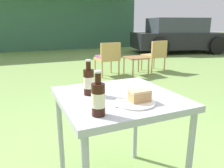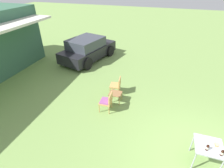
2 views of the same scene
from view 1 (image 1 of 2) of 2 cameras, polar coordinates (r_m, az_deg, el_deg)
cabin_building at (r=12.41m, az=-18.63°, el=16.79°), size 9.35×4.68×3.30m
parked_car at (r=9.99m, az=16.91°, el=11.87°), size 4.24×2.73×1.44m
wicker_chair_cushioned at (r=5.15m, az=-1.09°, el=7.15°), size 0.52×0.49×0.80m
wicker_chair_plain at (r=5.77m, az=11.28°, el=7.77°), size 0.55×0.52×0.80m
garden_side_table at (r=5.32m, az=6.32°, el=6.48°), size 0.47×0.51×0.43m
patio_table at (r=1.45m, az=1.61°, el=-6.11°), size 0.74×0.75×0.76m
cake_on_plate at (r=1.28m, az=6.64°, el=-3.88°), size 0.24×0.24×0.08m
cola_bottle_near at (r=1.41m, az=-6.07°, el=0.68°), size 0.07×0.07×0.23m
cola_bottle_far at (r=1.09m, az=-3.60°, el=-3.83°), size 0.07×0.07×0.23m
fork at (r=1.26m, az=3.48°, el=-5.20°), size 0.16×0.06×0.01m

